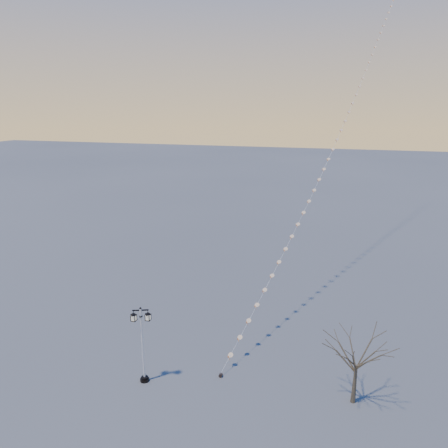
% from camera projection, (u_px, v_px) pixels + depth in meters
% --- Properties ---
extents(ground, '(300.00, 300.00, 0.00)m').
position_uv_depth(ground, '(197.00, 392.00, 24.11)').
color(ground, '#5A5B5B').
rests_on(ground, ground).
extents(street_lamp, '(1.19, 0.72, 4.91)m').
position_uv_depth(street_lamp, '(142.00, 341.00, 24.35)').
color(street_lamp, black).
rests_on(street_lamp, ground).
extents(bare_tree, '(2.61, 2.61, 4.33)m').
position_uv_depth(bare_tree, '(357.00, 355.00, 22.49)').
color(bare_tree, '#4A3E2B').
rests_on(bare_tree, ground).
extents(kite_train, '(11.98, 46.64, 31.81)m').
position_uv_depth(kite_train, '(343.00, 108.00, 40.83)').
color(kite_train, black).
rests_on(kite_train, ground).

